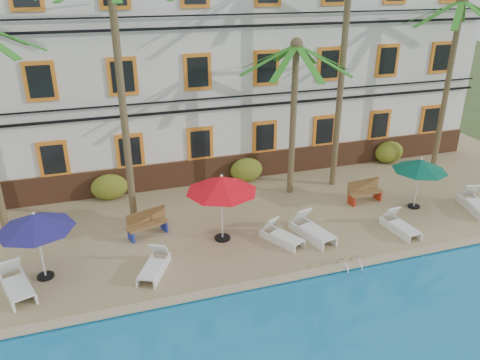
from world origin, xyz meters
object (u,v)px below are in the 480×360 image
object	(u,v)px
palm_b	(119,66)
bench_right	(364,191)
umbrella_red	(222,184)
lounger_b	(154,265)
umbrella_green	(421,165)
umbrella_blue	(35,222)
lounger_e	(400,225)
lounger_d	(312,229)
bench_left	(146,223)
palm_d	(344,45)
lounger_f	(476,203)
lounger_c	(281,235)
lounger_a	(16,283)
palm_c	(294,95)
palm_e	(452,61)
pool_ladder	(349,268)

from	to	relation	value
palm_b	bench_right	xyz separation A→B (m)	(9.24, -1.23, -5.38)
umbrella_red	lounger_b	size ratio (longest dim) A/B	1.42
palm_b	umbrella_green	xyz separation A→B (m)	(10.91, -2.32, -4.03)
umbrella_blue	lounger_e	size ratio (longest dim) A/B	1.34
lounger_d	bench_right	world-z (taller)	bench_right
lounger_e	bench_left	size ratio (longest dim) A/B	1.08
umbrella_blue	bench_left	world-z (taller)	umbrella_blue
umbrella_blue	umbrella_red	bearing A→B (deg)	5.04
palm_d	bench_left	world-z (taller)	palm_d
umbrella_red	lounger_f	bearing A→B (deg)	-5.34
lounger_c	lounger_b	bearing A→B (deg)	-173.75
palm_d	lounger_a	xyz separation A→B (m)	(-12.65, -4.10, -5.79)
palm_c	palm_d	world-z (taller)	palm_d
palm_c	palm_e	size ratio (longest dim) A/B	0.81
umbrella_blue	bench_left	xyz separation A→B (m)	(3.36, 1.65, -1.48)
palm_d	lounger_a	size ratio (longest dim) A/B	4.87
palm_b	pool_ladder	size ratio (longest dim) A/B	12.41
umbrella_blue	umbrella_green	bearing A→B (deg)	2.16
palm_c	lounger_c	world-z (taller)	palm_c
umbrella_blue	lounger_f	distance (m)	16.21
umbrella_blue	bench_left	distance (m)	4.03
lounger_f	bench_right	xyz separation A→B (m)	(-3.85, 2.06, 0.18)
palm_d	umbrella_blue	xyz separation A→B (m)	(-11.90, -3.59, -4.13)
lounger_c	bench_left	distance (m)	4.84
umbrella_blue	lounger_c	bearing A→B (deg)	-2.13
lounger_a	bench_left	distance (m)	4.65
umbrella_blue	umbrella_red	size ratio (longest dim) A/B	0.92
palm_d	umbrella_red	world-z (taller)	palm_d
umbrella_blue	umbrella_red	xyz separation A→B (m)	(5.87, 0.52, 0.18)
palm_d	lounger_c	world-z (taller)	palm_d
lounger_e	umbrella_red	bearing A→B (deg)	166.83
palm_b	lounger_a	bearing A→B (deg)	-138.46
bench_left	pool_ladder	world-z (taller)	bench_left
umbrella_red	lounger_a	bearing A→B (deg)	-171.16
lounger_d	lounger_f	world-z (taller)	lounger_d
lounger_d	lounger_e	size ratio (longest dim) A/B	1.18
palm_d	bench_right	distance (m)	5.96
umbrella_red	palm_e	bearing A→B (deg)	15.98
palm_b	lounger_e	size ratio (longest dim) A/B	5.41
lounger_d	pool_ladder	size ratio (longest dim) A/B	2.70
palm_e	lounger_e	bearing A→B (deg)	-138.04
palm_e	lounger_e	distance (m)	8.70
lounger_c	lounger_f	xyz separation A→B (m)	(8.33, -0.15, 0.04)
palm_d	umbrella_blue	world-z (taller)	palm_d
umbrella_red	lounger_b	bearing A→B (deg)	-153.44
palm_b	lounger_c	xyz separation A→B (m)	(4.75, -3.14, -5.60)
palm_e	bench_left	world-z (taller)	palm_e
umbrella_green	lounger_d	world-z (taller)	umbrella_green
palm_c	lounger_f	distance (m)	8.45
lounger_a	lounger_b	xyz separation A→B (m)	(4.02, -0.27, -0.03)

